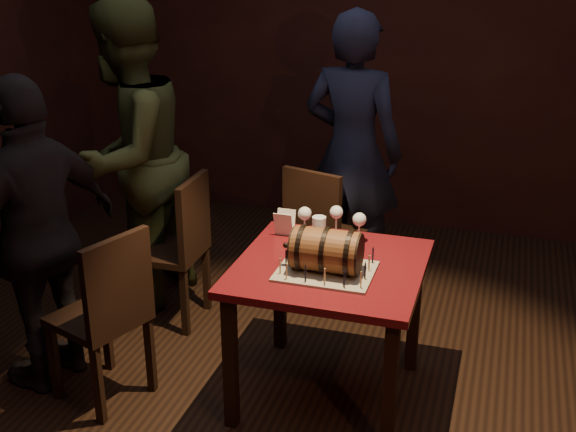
{
  "coord_description": "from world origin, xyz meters",
  "views": [
    {
      "loc": [
        0.95,
        -3.11,
        2.24
      ],
      "look_at": [
        -0.04,
        0.05,
        0.95
      ],
      "focal_mm": 45.0,
      "sensor_mm": 36.0,
      "label": 1
    }
  ],
  "objects_px": {
    "wine_glass_mid": "(336,214)",
    "barrel_cake": "(326,250)",
    "chair_back": "(320,230)",
    "person_back": "(352,152)",
    "person_left_front": "(39,236)",
    "pint_of_ale": "(319,231)",
    "person_left_rear": "(128,159)",
    "wine_glass_right": "(359,221)",
    "chair_left_rear": "(180,242)",
    "pub_table": "(329,284)",
    "wine_glass_left": "(305,215)",
    "chair_left_front": "(108,310)"
  },
  "relations": [
    {
      "from": "chair_left_rear",
      "to": "person_left_front",
      "type": "xyz_separation_m",
      "value": [
        -0.39,
        -0.77,
        0.3
      ]
    },
    {
      "from": "barrel_cake",
      "to": "chair_left_front",
      "type": "height_order",
      "value": "barrel_cake"
    },
    {
      "from": "pub_table",
      "to": "person_left_front",
      "type": "xyz_separation_m",
      "value": [
        -1.45,
        -0.27,
        0.18
      ]
    },
    {
      "from": "pint_of_ale",
      "to": "wine_glass_left",
      "type": "bearing_deg",
      "value": 139.3
    },
    {
      "from": "chair_back",
      "to": "person_back",
      "type": "relative_size",
      "value": 0.51
    },
    {
      "from": "pub_table",
      "to": "person_left_rear",
      "type": "relative_size",
      "value": 0.47
    },
    {
      "from": "wine_glass_mid",
      "to": "chair_left_rear",
      "type": "relative_size",
      "value": 0.17
    },
    {
      "from": "wine_glass_right",
      "to": "person_left_front",
      "type": "bearing_deg",
      "value": -159.09
    },
    {
      "from": "wine_glass_left",
      "to": "chair_left_rear",
      "type": "height_order",
      "value": "chair_left_rear"
    },
    {
      "from": "wine_glass_mid",
      "to": "wine_glass_right",
      "type": "distance_m",
      "value": 0.15
    },
    {
      "from": "wine_glass_left",
      "to": "wine_glass_right",
      "type": "bearing_deg",
      "value": 0.49
    },
    {
      "from": "wine_glass_right",
      "to": "chair_back",
      "type": "relative_size",
      "value": 0.17
    },
    {
      "from": "pub_table",
      "to": "wine_glass_left",
      "type": "height_order",
      "value": "wine_glass_left"
    },
    {
      "from": "wine_glass_right",
      "to": "chair_left_front",
      "type": "bearing_deg",
      "value": -148.4
    },
    {
      "from": "barrel_cake",
      "to": "wine_glass_right",
      "type": "height_order",
      "value": "barrel_cake"
    },
    {
      "from": "chair_left_rear",
      "to": "barrel_cake",
      "type": "bearing_deg",
      "value": -29.5
    },
    {
      "from": "chair_back",
      "to": "person_left_front",
      "type": "relative_size",
      "value": 0.56
    },
    {
      "from": "wine_glass_left",
      "to": "chair_left_front",
      "type": "relative_size",
      "value": 0.17
    },
    {
      "from": "person_back",
      "to": "person_left_front",
      "type": "xyz_separation_m",
      "value": [
        -1.25,
        -1.63,
        -0.09
      ]
    },
    {
      "from": "pint_of_ale",
      "to": "person_left_front",
      "type": "height_order",
      "value": "person_left_front"
    },
    {
      "from": "pint_of_ale",
      "to": "person_left_rear",
      "type": "height_order",
      "value": "person_left_rear"
    },
    {
      "from": "person_back",
      "to": "person_left_rear",
      "type": "relative_size",
      "value": 0.95
    },
    {
      "from": "wine_glass_right",
      "to": "pint_of_ale",
      "type": "height_order",
      "value": "wine_glass_right"
    },
    {
      "from": "pint_of_ale",
      "to": "person_back",
      "type": "bearing_deg",
      "value": 94.25
    },
    {
      "from": "person_left_front",
      "to": "chair_left_front",
      "type": "bearing_deg",
      "value": 92.14
    },
    {
      "from": "chair_back",
      "to": "person_left_rear",
      "type": "distance_m",
      "value": 1.26
    },
    {
      "from": "chair_back",
      "to": "person_back",
      "type": "height_order",
      "value": "person_back"
    },
    {
      "from": "pint_of_ale",
      "to": "chair_back",
      "type": "bearing_deg",
      "value": 104.42
    },
    {
      "from": "barrel_cake",
      "to": "person_left_rear",
      "type": "xyz_separation_m",
      "value": [
        -1.45,
        0.75,
        0.1
      ]
    },
    {
      "from": "wine_glass_left",
      "to": "person_left_front",
      "type": "relative_size",
      "value": 0.1
    },
    {
      "from": "chair_left_front",
      "to": "person_left_rear",
      "type": "height_order",
      "value": "person_left_rear"
    },
    {
      "from": "wine_glass_right",
      "to": "person_left_rear",
      "type": "height_order",
      "value": "person_left_rear"
    },
    {
      "from": "wine_glass_left",
      "to": "chair_back",
      "type": "distance_m",
      "value": 0.73
    },
    {
      "from": "pub_table",
      "to": "chair_left_front",
      "type": "height_order",
      "value": "chair_left_front"
    },
    {
      "from": "chair_back",
      "to": "barrel_cake",
      "type": "bearing_deg",
      "value": -73.61
    },
    {
      "from": "barrel_cake",
      "to": "chair_left_front",
      "type": "xyz_separation_m",
      "value": [
        -1.03,
        -0.27,
        -0.34
      ]
    },
    {
      "from": "person_left_rear",
      "to": "person_back",
      "type": "bearing_deg",
      "value": 126.72
    },
    {
      "from": "wine_glass_mid",
      "to": "barrel_cake",
      "type": "bearing_deg",
      "value": -81.84
    },
    {
      "from": "pint_of_ale",
      "to": "chair_left_front",
      "type": "xyz_separation_m",
      "value": [
        -0.91,
        -0.59,
        -0.3
      ]
    },
    {
      "from": "pub_table",
      "to": "wine_glass_left",
      "type": "relative_size",
      "value": 5.59
    },
    {
      "from": "pub_table",
      "to": "wine_glass_right",
      "type": "relative_size",
      "value": 5.59
    },
    {
      "from": "person_left_front",
      "to": "pub_table",
      "type": "bearing_deg",
      "value": 115.82
    },
    {
      "from": "wine_glass_right",
      "to": "person_left_rear",
      "type": "distance_m",
      "value": 1.56
    },
    {
      "from": "wine_glass_mid",
      "to": "chair_back",
      "type": "bearing_deg",
      "value": 112.74
    },
    {
      "from": "wine_glass_right",
      "to": "person_left_front",
      "type": "height_order",
      "value": "person_left_front"
    },
    {
      "from": "person_back",
      "to": "person_left_front",
      "type": "height_order",
      "value": "person_back"
    },
    {
      "from": "wine_glass_mid",
      "to": "person_left_rear",
      "type": "bearing_deg",
      "value": 168.55
    },
    {
      "from": "pub_table",
      "to": "wine_glass_right",
      "type": "xyz_separation_m",
      "value": [
        0.08,
        0.31,
        0.23
      ]
    },
    {
      "from": "pint_of_ale",
      "to": "chair_back",
      "type": "relative_size",
      "value": 0.16
    },
    {
      "from": "person_left_front",
      "to": "wine_glass_right",
      "type": "bearing_deg",
      "value": 126.13
    }
  ]
}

